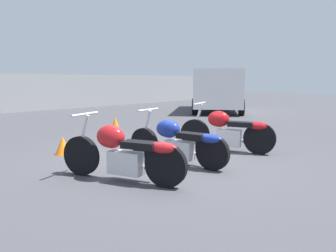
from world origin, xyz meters
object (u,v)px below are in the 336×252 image
Objects in this scene: motorcycle_slot_2 at (228,131)px; traffic_cone_near at (115,124)px; parked_van at (218,88)px; motorcycle_slot_0 at (123,153)px; traffic_cone_far at (63,146)px; motorcycle_slot_1 at (178,142)px.

traffic_cone_near is (0.08, 3.93, -0.23)m from motorcycle_slot_2.
parked_van is at bearing 11.10° from traffic_cone_near.
motorcycle_slot_2 reaches higher than motorcycle_slot_0.
motorcycle_slot_2 reaches higher than traffic_cone_near.
traffic_cone_near is 1.14× the size of traffic_cone_far.
motorcycle_slot_1 is 5.65× the size of traffic_cone_far.
motorcycle_slot_2 is 3.94m from traffic_cone_near.
traffic_cone_near is (1.59, 3.90, -0.20)m from motorcycle_slot_1.
parked_van is 12.91× the size of traffic_cone_near.
parked_van is (9.98, 5.35, 0.66)m from motorcycle_slot_0.
traffic_cone_near is 3.10m from traffic_cone_far.
motorcycle_slot_2 is at bearing -10.34° from motorcycle_slot_1.
parked_van reaches higher than motorcycle_slot_2.
motorcycle_slot_0 reaches higher than traffic_cone_near.
motorcycle_slot_0 is 2.78m from motorcycle_slot_2.
motorcycle_slot_1 is 2.44m from traffic_cone_far.
motorcycle_slot_0 is 0.38× the size of parked_van.
traffic_cone_far is at bearing -146.93° from traffic_cone_near.
traffic_cone_near is (-7.12, -1.40, -0.88)m from parked_van.
parked_van reaches higher than traffic_cone_far.
motorcycle_slot_0 is at bearing 173.54° from motorcycle_slot_1.
motorcycle_slot_0 is at bearing -125.92° from traffic_cone_near.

